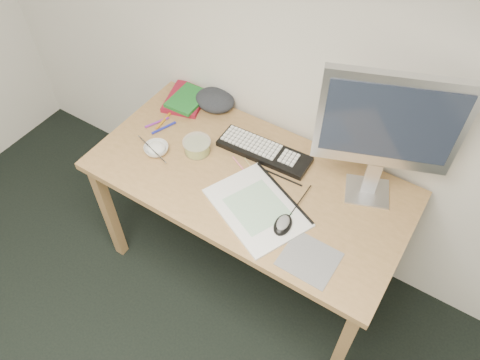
% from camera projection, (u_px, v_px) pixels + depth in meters
% --- Properties ---
extents(desk, '(1.40, 0.70, 0.75)m').
position_uv_depth(desk, '(248.00, 189.00, 2.10)').
color(desk, tan).
rests_on(desk, ground).
extents(mousepad, '(0.21, 0.19, 0.00)m').
position_uv_depth(mousepad, '(309.00, 259.00, 1.77)').
color(mousepad, slate).
rests_on(mousepad, desk).
extents(sketchpad, '(0.49, 0.43, 0.01)m').
position_uv_depth(sketchpad, '(257.00, 208.00, 1.92)').
color(sketchpad, white).
rests_on(sketchpad, desk).
extents(keyboard, '(0.44, 0.16, 0.03)m').
position_uv_depth(keyboard, '(264.00, 151.00, 2.12)').
color(keyboard, black).
rests_on(keyboard, desk).
extents(monitor, '(0.50, 0.22, 0.61)m').
position_uv_depth(monitor, '(389.00, 126.00, 1.69)').
color(monitor, silver).
rests_on(monitor, desk).
extents(mouse, '(0.08, 0.12, 0.04)m').
position_uv_depth(mouse, '(283.00, 223.00, 1.84)').
color(mouse, black).
rests_on(mouse, sketchpad).
extents(rice_bowl, '(0.13, 0.13, 0.03)m').
position_uv_depth(rice_bowl, '(156.00, 149.00, 2.12)').
color(rice_bowl, silver).
rests_on(rice_bowl, desk).
extents(chopsticks, '(0.21, 0.08, 0.02)m').
position_uv_depth(chopsticks, '(152.00, 149.00, 2.09)').
color(chopsticks, silver).
rests_on(chopsticks, rice_bowl).
extents(fruit_tub, '(0.16, 0.16, 0.06)m').
position_uv_depth(fruit_tub, '(197.00, 146.00, 2.11)').
color(fruit_tub, '#E8E052').
rests_on(fruit_tub, desk).
extents(book_red, '(0.24, 0.28, 0.02)m').
position_uv_depth(book_red, '(186.00, 99.00, 2.36)').
color(book_red, maroon).
rests_on(book_red, desk).
extents(book_green, '(0.15, 0.21, 0.02)m').
position_uv_depth(book_green, '(188.00, 99.00, 2.32)').
color(book_green, '#1C7027').
rests_on(book_green, book_red).
extents(cloth_lump, '(0.19, 0.17, 0.07)m').
position_uv_depth(cloth_lump, '(215.00, 100.00, 2.31)').
color(cloth_lump, '#212328').
rests_on(cloth_lump, desk).
extents(pencil_pink, '(0.16, 0.08, 0.01)m').
position_uv_depth(pencil_pink, '(243.00, 169.00, 2.06)').
color(pencil_pink, '#E17084').
rests_on(pencil_pink, desk).
extents(pencil_tan, '(0.17, 0.10, 0.01)m').
position_uv_depth(pencil_tan, '(255.00, 172.00, 2.05)').
color(pencil_tan, tan).
rests_on(pencil_tan, desk).
extents(pencil_black, '(0.20, 0.02, 0.01)m').
position_uv_depth(pencil_black, '(281.00, 177.00, 2.03)').
color(pencil_black, black).
rests_on(pencil_black, desk).
extents(marker_blue, '(0.06, 0.13, 0.01)m').
position_uv_depth(marker_blue, '(164.00, 128.00, 2.23)').
color(marker_blue, '#1C239A').
rests_on(marker_blue, desk).
extents(marker_orange, '(0.03, 0.13, 0.01)m').
position_uv_depth(marker_orange, '(164.00, 120.00, 2.26)').
color(marker_orange, '#C47E17').
rests_on(marker_orange, desk).
extents(marker_purple, '(0.06, 0.12, 0.01)m').
position_uv_depth(marker_purple, '(157.00, 122.00, 2.25)').
color(marker_purple, purple).
rests_on(marker_purple, desk).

